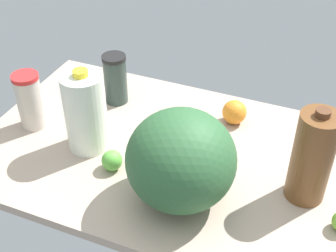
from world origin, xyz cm
name	(u,v)px	position (x,y,z in cm)	size (l,w,h in cm)	color
countertop	(168,155)	(0.00, 0.00, 1.50)	(120.00, 76.00, 3.00)	tan
shaker_bottle	(115,79)	(27.84, -19.23, 12.11)	(8.33, 8.33, 18.13)	#2D3D38
chocolate_milk_jug	(312,157)	(-42.21, 2.59, 16.71)	(10.93, 10.93, 28.99)	brown
watermelon	(181,160)	(-10.59, 16.80, 16.71)	(29.42, 29.42, 27.41)	#2F6035
tumbler_cup	(30,101)	(46.71, 4.26, 12.74)	(8.62, 8.62, 19.40)	beige
milk_jug	(85,112)	(24.33, 6.45, 15.88)	(12.89, 12.89, 27.32)	white
lime_far_back	(112,160)	(12.35, 13.51, 6.13)	(6.27, 6.27, 6.27)	#5EB641
orange_beside_bowl	(234,112)	(-14.61, -22.74, 7.08)	(8.16, 8.16, 8.16)	orange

